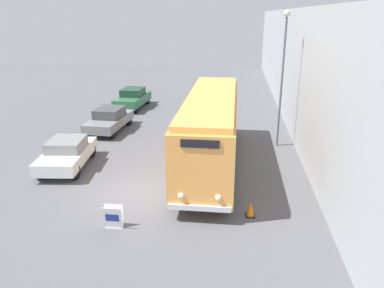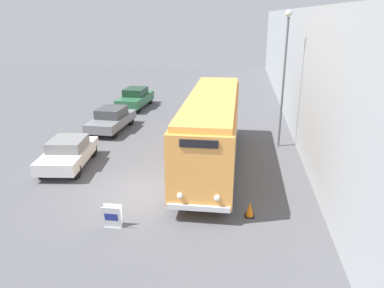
% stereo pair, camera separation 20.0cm
% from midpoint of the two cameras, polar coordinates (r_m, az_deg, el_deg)
% --- Properties ---
extents(ground_plane, '(80.00, 80.00, 0.00)m').
position_cam_midpoint_polar(ground_plane, '(16.13, -8.55, -7.44)').
color(ground_plane, '#56565B').
extents(building_wall_right, '(0.30, 60.00, 7.53)m').
position_cam_midpoint_polar(building_wall_right, '(24.37, 15.24, 10.49)').
color(building_wall_right, '#9EA3A8').
rests_on(building_wall_right, ground_plane).
extents(vintage_bus, '(2.40, 11.31, 3.54)m').
position_cam_midpoint_polar(vintage_bus, '(18.19, 2.59, 2.63)').
color(vintage_bus, black).
rests_on(vintage_bus, ground_plane).
extents(sign_board, '(0.69, 0.32, 0.85)m').
position_cam_midpoint_polar(sign_board, '(13.70, -12.36, -10.87)').
color(sign_board, gray).
rests_on(sign_board, ground_plane).
extents(streetlamp, '(0.36, 0.36, 7.39)m').
position_cam_midpoint_polar(streetlamp, '(21.07, 13.46, 11.93)').
color(streetlamp, '#595E60').
rests_on(streetlamp, ground_plane).
extents(parked_car_near, '(2.31, 4.36, 1.41)m').
position_cam_midpoint_polar(parked_car_near, '(19.36, -18.81, -1.32)').
color(parked_car_near, black).
rests_on(parked_car_near, ground_plane).
extents(parked_car_mid, '(2.10, 4.50, 1.48)m').
position_cam_midpoint_polar(parked_car_mid, '(24.77, -12.70, 3.70)').
color(parked_car_mid, black).
rests_on(parked_car_mid, ground_plane).
extents(parked_car_far, '(2.08, 4.60, 1.56)m').
position_cam_midpoint_polar(parked_car_far, '(30.65, -9.21, 6.92)').
color(parked_car_far, black).
rests_on(parked_car_far, ground_plane).
extents(traffic_cone, '(0.36, 0.36, 0.59)m').
position_cam_midpoint_polar(traffic_cone, '(14.31, 8.52, -9.78)').
color(traffic_cone, black).
rests_on(traffic_cone, ground_plane).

